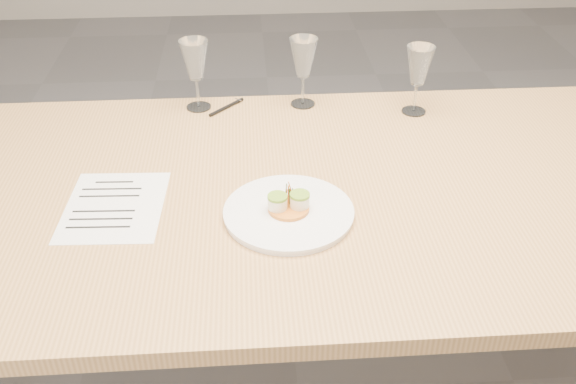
{
  "coord_description": "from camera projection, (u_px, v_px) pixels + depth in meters",
  "views": [
    {
      "loc": [
        -0.12,
        -1.27,
        1.59
      ],
      "look_at": [
        -0.04,
        -0.1,
        0.8
      ],
      "focal_mm": 40.0,
      "sensor_mm": 36.0,
      "label": 1
    }
  ],
  "objects": [
    {
      "name": "dining_table",
      "position": [
        301.0,
        209.0,
        1.56
      ],
      "size": [
        2.4,
        1.0,
        0.75
      ],
      "color": "tan",
      "rests_on": "ground"
    },
    {
      "name": "dinner_plate",
      "position": [
        289.0,
        211.0,
        1.42
      ],
      "size": [
        0.29,
        0.29,
        0.07
      ],
      "rotation": [
        0.0,
        0.0,
        0.08
      ],
      "color": "white",
      "rests_on": "dining_table"
    },
    {
      "name": "recipe_sheet",
      "position": [
        114.0,
        206.0,
        1.45
      ],
      "size": [
        0.23,
        0.29,
        0.0
      ],
      "rotation": [
        0.0,
        0.0,
        -0.04
      ],
      "color": "white",
      "rests_on": "dining_table"
    },
    {
      "name": "ballpoint_pen",
      "position": [
        227.0,
        107.0,
        1.86
      ],
      "size": [
        0.1,
        0.11,
        0.01
      ],
      "rotation": [
        0.0,
        0.0,
        0.82
      ],
      "color": "black",
      "rests_on": "dining_table"
    },
    {
      "name": "wine_glass_0",
      "position": [
        195.0,
        62.0,
        1.79
      ],
      "size": [
        0.08,
        0.08,
        0.2
      ],
      "color": "white",
      "rests_on": "dining_table"
    },
    {
      "name": "wine_glass_1",
      "position": [
        303.0,
        59.0,
        1.8
      ],
      "size": [
        0.08,
        0.08,
        0.2
      ],
      "color": "white",
      "rests_on": "dining_table"
    },
    {
      "name": "wine_glass_2",
      "position": [
        419.0,
        67.0,
        1.77
      ],
      "size": [
        0.08,
        0.08,
        0.2
      ],
      "color": "white",
      "rests_on": "dining_table"
    }
  ]
}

